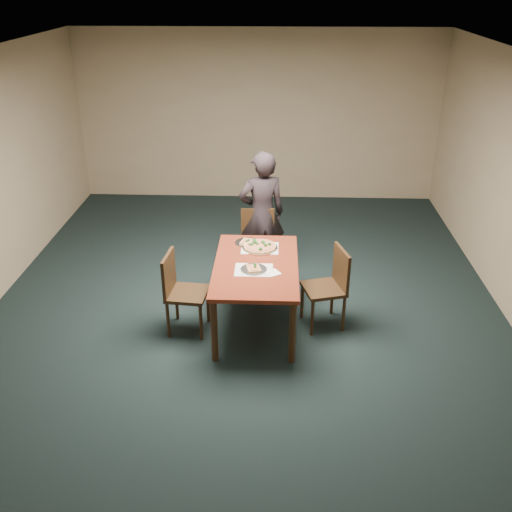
{
  "coord_description": "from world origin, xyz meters",
  "views": [
    {
      "loc": [
        0.35,
        -5.49,
        3.56
      ],
      "look_at": [
        0.13,
        -0.07,
        0.85
      ],
      "focal_mm": 40.0,
      "sensor_mm": 36.0,
      "label": 1
    }
  ],
  "objects_px": {
    "slice_plate_near": "(254,269)",
    "slice_plate_far": "(247,242)",
    "dining_table": "(256,272)",
    "chair_right": "(331,283)",
    "diner": "(262,214)",
    "pizza_pan": "(260,246)",
    "chair_far": "(258,241)",
    "chair_left": "(180,288)"
  },
  "relations": [
    {
      "from": "diner",
      "to": "pizza_pan",
      "type": "distance_m",
      "value": 0.85
    },
    {
      "from": "dining_table",
      "to": "chair_right",
      "type": "bearing_deg",
      "value": 2.88
    },
    {
      "from": "chair_far",
      "to": "slice_plate_far",
      "type": "distance_m",
      "value": 0.62
    },
    {
      "from": "chair_right",
      "to": "diner",
      "type": "height_order",
      "value": "diner"
    },
    {
      "from": "chair_left",
      "to": "slice_plate_near",
      "type": "xyz_separation_m",
      "value": [
        0.8,
        0.0,
        0.25
      ]
    },
    {
      "from": "diner",
      "to": "slice_plate_far",
      "type": "distance_m",
      "value": 0.74
    },
    {
      "from": "dining_table",
      "to": "slice_plate_far",
      "type": "xyz_separation_m",
      "value": [
        -0.12,
        0.53,
        0.1
      ]
    },
    {
      "from": "diner",
      "to": "slice_plate_far",
      "type": "height_order",
      "value": "diner"
    },
    {
      "from": "dining_table",
      "to": "pizza_pan",
      "type": "distance_m",
      "value": 0.42
    },
    {
      "from": "dining_table",
      "to": "chair_far",
      "type": "bearing_deg",
      "value": 91.3
    },
    {
      "from": "dining_table",
      "to": "chair_right",
      "type": "height_order",
      "value": "chair_right"
    },
    {
      "from": "chair_left",
      "to": "pizza_pan",
      "type": "bearing_deg",
      "value": -52.1
    },
    {
      "from": "diner",
      "to": "slice_plate_near",
      "type": "distance_m",
      "value": 1.38
    },
    {
      "from": "chair_right",
      "to": "slice_plate_near",
      "type": "bearing_deg",
      "value": -94.24
    },
    {
      "from": "chair_left",
      "to": "chair_far",
      "type": "bearing_deg",
      "value": -27.39
    },
    {
      "from": "diner",
      "to": "slice_plate_near",
      "type": "xyz_separation_m",
      "value": [
        -0.04,
        -1.38,
        -0.05
      ]
    },
    {
      "from": "dining_table",
      "to": "diner",
      "type": "bearing_deg",
      "value": 88.89
    },
    {
      "from": "chair_right",
      "to": "slice_plate_far",
      "type": "height_order",
      "value": "chair_right"
    },
    {
      "from": "slice_plate_far",
      "to": "pizza_pan",
      "type": "bearing_deg",
      "value": -39.77
    },
    {
      "from": "slice_plate_near",
      "to": "slice_plate_far",
      "type": "height_order",
      "value": "slice_plate_near"
    },
    {
      "from": "chair_right",
      "to": "pizza_pan",
      "type": "distance_m",
      "value": 0.91
    },
    {
      "from": "chair_left",
      "to": "chair_right",
      "type": "xyz_separation_m",
      "value": [
        1.63,
        0.17,
        0.0
      ]
    },
    {
      "from": "chair_far",
      "to": "chair_right",
      "type": "xyz_separation_m",
      "value": [
        0.84,
        -1.05,
        0.0
      ]
    },
    {
      "from": "chair_far",
      "to": "pizza_pan",
      "type": "relative_size",
      "value": 2.26
    },
    {
      "from": "diner",
      "to": "chair_far",
      "type": "bearing_deg",
      "value": 57.07
    },
    {
      "from": "dining_table",
      "to": "slice_plate_near",
      "type": "relative_size",
      "value": 5.36
    },
    {
      "from": "pizza_pan",
      "to": "slice_plate_near",
      "type": "bearing_deg",
      "value": -94.9
    },
    {
      "from": "chair_far",
      "to": "pizza_pan",
      "type": "height_order",
      "value": "chair_far"
    },
    {
      "from": "pizza_pan",
      "to": "slice_plate_near",
      "type": "distance_m",
      "value": 0.53
    },
    {
      "from": "slice_plate_near",
      "to": "slice_plate_far",
      "type": "relative_size",
      "value": 1.0
    },
    {
      "from": "chair_left",
      "to": "slice_plate_near",
      "type": "height_order",
      "value": "chair_left"
    },
    {
      "from": "chair_left",
      "to": "pizza_pan",
      "type": "height_order",
      "value": "chair_left"
    },
    {
      "from": "chair_far",
      "to": "diner",
      "type": "height_order",
      "value": "diner"
    },
    {
      "from": "chair_far",
      "to": "diner",
      "type": "distance_m",
      "value": 0.34
    },
    {
      "from": "chair_left",
      "to": "chair_right",
      "type": "bearing_deg",
      "value": -78.48
    },
    {
      "from": "chair_far",
      "to": "chair_right",
      "type": "bearing_deg",
      "value": -53.13
    },
    {
      "from": "pizza_pan",
      "to": "slice_plate_near",
      "type": "height_order",
      "value": "pizza_pan"
    },
    {
      "from": "chair_far",
      "to": "chair_right",
      "type": "distance_m",
      "value": 1.35
    },
    {
      "from": "slice_plate_near",
      "to": "diner",
      "type": "bearing_deg",
      "value": 88.24
    },
    {
      "from": "slice_plate_far",
      "to": "dining_table",
      "type": "bearing_deg",
      "value": -76.79
    },
    {
      "from": "slice_plate_near",
      "to": "slice_plate_far",
      "type": "distance_m",
      "value": 0.67
    },
    {
      "from": "chair_far",
      "to": "pizza_pan",
      "type": "distance_m",
      "value": 0.74
    }
  ]
}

